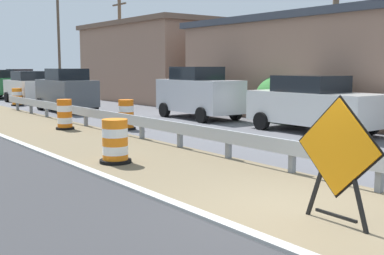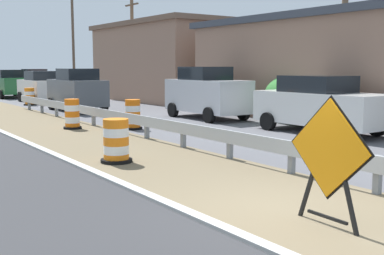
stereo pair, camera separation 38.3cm
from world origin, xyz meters
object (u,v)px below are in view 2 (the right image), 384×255
object	(u,v)px
warning_sign_diamond	(329,154)
car_trailing_near_lane	(320,104)
car_distant_b	(42,87)
utility_pole_far	(73,37)
utility_pole_mid	(132,46)
traffic_barrel_mid	(72,115)
traffic_barrel_close	(133,116)
car_mid_far_lane	(207,93)
traffic_barrel_far	(30,97)
car_lead_far_lane	(8,84)
traffic_barrel_nearest	(116,143)
car_trailing_far_lane	(77,90)
car_distant_a	(35,81)

from	to	relation	value
warning_sign_diamond	car_trailing_near_lane	xyz separation A→B (m)	(7.49, 6.41, -0.05)
car_distant_b	utility_pole_far	xyz separation A→B (m)	(7.17, 12.79, 3.92)
warning_sign_diamond	utility_pole_far	world-z (taller)	utility_pole_far
car_trailing_near_lane	utility_pole_mid	bearing A→B (deg)	169.84
traffic_barrel_mid	utility_pole_mid	world-z (taller)	utility_pole_mid
traffic_barrel_close	car_mid_far_lane	size ratio (longest dim) A/B	0.25
warning_sign_diamond	traffic_barrel_far	size ratio (longest dim) A/B	1.85
car_lead_far_lane	utility_pole_far	distance (m)	10.86
car_lead_far_lane	traffic_barrel_mid	bearing A→B (deg)	170.33
traffic_barrel_close	traffic_barrel_mid	size ratio (longest dim) A/B	0.99
car_mid_far_lane	car_distant_b	world-z (taller)	car_mid_far_lane
car_trailing_near_lane	car_mid_far_lane	bearing A→B (deg)	-175.67
traffic_barrel_nearest	utility_pole_far	xyz separation A→B (m)	(11.92, 32.66, 4.44)
traffic_barrel_mid	utility_pole_mid	bearing A→B (deg)	54.59
car_trailing_far_lane	utility_pole_far	world-z (taller)	utility_pole_far
car_distant_a	utility_pole_far	bearing A→B (deg)	108.86
car_trailing_far_lane	utility_pole_far	size ratio (longest dim) A/B	0.46
traffic_barrel_close	traffic_barrel_nearest	bearing A→B (deg)	-122.03
car_distant_b	car_trailing_near_lane	bearing A→B (deg)	-171.07
traffic_barrel_nearest	car_lead_far_lane	world-z (taller)	car_lead_far_lane
car_trailing_near_lane	car_distant_b	xyz separation A→B (m)	(-3.15, 19.32, 0.00)
traffic_barrel_close	car_distant_a	size ratio (longest dim) A/B	0.25
traffic_barrel_close	car_trailing_far_lane	distance (m)	8.00
car_distant_a	utility_pole_far	world-z (taller)	utility_pole_far
car_mid_far_lane	utility_pole_mid	xyz separation A→B (m)	(4.23, 14.53, 2.59)
car_distant_a	car_distant_b	size ratio (longest dim) A/B	1.05
traffic_barrel_far	car_trailing_near_lane	distance (m)	18.06
traffic_barrel_far	car_distant_a	world-z (taller)	car_distant_a
traffic_barrel_close	car_distant_a	distance (m)	26.71
traffic_barrel_far	car_lead_far_lane	xyz separation A→B (m)	(0.89, 7.96, 0.55)
car_trailing_near_lane	car_lead_far_lane	distance (m)	25.70
utility_pole_mid	car_distant_a	bearing A→B (deg)	110.25
traffic_barrel_nearest	car_trailing_near_lane	size ratio (longest dim) A/B	0.22
traffic_barrel_nearest	traffic_barrel_mid	world-z (taller)	traffic_barrel_mid
car_distant_a	traffic_barrel_close	bearing A→B (deg)	-9.16
car_distant_a	traffic_barrel_mid	bearing A→B (deg)	-13.49
traffic_barrel_far	car_lead_far_lane	world-z (taller)	car_lead_far_lane
traffic_barrel_nearest	car_distant_b	world-z (taller)	car_distant_b
warning_sign_diamond	utility_pole_mid	distance (m)	29.20
car_lead_far_lane	traffic_barrel_close	bearing A→B (deg)	175.54
car_trailing_near_lane	car_trailing_far_lane	bearing A→B (deg)	-163.15
traffic_barrel_nearest	traffic_barrel_mid	distance (m)	6.63
traffic_barrel_mid	car_mid_far_lane	size ratio (longest dim) A/B	0.25
car_distant_a	traffic_barrel_far	bearing A→B (deg)	-17.60
car_trailing_far_lane	car_distant_a	distance (m)	18.74
traffic_barrel_close	traffic_barrel_far	world-z (taller)	traffic_barrel_close
car_trailing_near_lane	car_distant_b	size ratio (longest dim) A/B	1.14
traffic_barrel_mid	car_mid_far_lane	world-z (taller)	car_mid_far_lane
traffic_barrel_mid	car_distant_b	bearing A→B (deg)	76.18
car_distant_a	utility_pole_far	xyz separation A→B (m)	(4.04, 1.30, 3.89)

